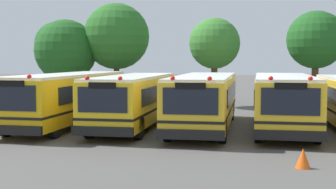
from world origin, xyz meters
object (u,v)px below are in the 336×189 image
object	(u,v)px
tree_0	(63,49)
tree_1	(116,37)
school_bus_0	(69,96)
tree_3	(317,38)
school_bus_1	(134,99)
school_bus_3	(283,100)
traffic_cone	(303,158)
school_bus_2	(205,99)
tree_2	(215,44)

from	to	relation	value
tree_0	tree_1	bearing A→B (deg)	14.69
school_bus_0	tree_3	size ratio (longest dim) A/B	1.72
school_bus_1	school_bus_3	xyz separation A→B (m)	(7.03, 0.18, 0.02)
school_bus_3	tree_3	size ratio (longest dim) A/B	1.48
school_bus_0	tree_3	distance (m)	16.87
traffic_cone	school_bus_2	bearing A→B (deg)	116.38
tree_3	traffic_cone	distance (m)	18.34
tree_0	traffic_cone	xyz separation A→B (m)	(15.26, -18.14, -3.76)
school_bus_0	school_bus_2	xyz separation A→B (m)	(6.87, -0.17, -0.02)
school_bus_1	traffic_cone	size ratio (longest dim) A/B	16.08
school_bus_1	school_bus_0	bearing A→B (deg)	-5.62
school_bus_3	tree_1	distance (m)	16.63
school_bus_0	school_bus_1	xyz separation A→B (m)	(3.46, -0.34, -0.03)
school_bus_0	tree_0	size ratio (longest dim) A/B	1.79
tree_1	school_bus_3	bearing A→B (deg)	-45.45
tree_0	tree_2	distance (m)	11.17
traffic_cone	tree_0	bearing A→B (deg)	130.08
school_bus_1	tree_1	bearing A→B (deg)	-69.67
tree_2	traffic_cone	size ratio (longest dim) A/B	10.18
school_bus_2	school_bus_0	bearing A→B (deg)	-1.34
school_bus_2	tree_0	bearing A→B (deg)	-42.53
school_bus_0	school_bus_3	xyz separation A→B (m)	(10.50, -0.16, -0.02)
tree_0	tree_2	world-z (taller)	tree_0
school_bus_3	tree_0	world-z (taller)	tree_0
school_bus_2	school_bus_3	world-z (taller)	school_bus_3
tree_3	tree_0	bearing A→B (deg)	178.33
school_bus_0	tree_1	xyz separation A→B (m)	(-0.90, 11.41, 3.56)
tree_0	traffic_cone	distance (m)	24.00
school_bus_2	traffic_cone	distance (m)	8.49
school_bus_1	tree_3	world-z (taller)	tree_3
school_bus_0	tree_2	xyz separation A→B (m)	(6.51, 10.33, 2.96)
tree_0	tree_3	bearing A→B (deg)	-1.67
tree_0	tree_2	bearing A→B (deg)	-0.49
school_bus_3	school_bus_0	bearing A→B (deg)	-0.15
school_bus_2	tree_1	xyz separation A→B (m)	(-7.77, 11.58, 3.58)
school_bus_1	tree_0	distance (m)	13.75
school_bus_0	traffic_cone	world-z (taller)	school_bus_0
tree_1	school_bus_2	bearing A→B (deg)	-56.15
school_bus_0	traffic_cone	size ratio (longest dim) A/B	18.38
tree_0	school_bus_2	bearing A→B (deg)	-42.60
tree_2	traffic_cone	xyz separation A→B (m)	(4.10, -18.04, -4.07)
tree_1	traffic_cone	bearing A→B (deg)	-58.96
traffic_cone	tree_2	bearing A→B (deg)	102.81
school_bus_1	tree_1	distance (m)	13.04
school_bus_3	tree_0	size ratio (longest dim) A/B	1.54
tree_1	traffic_cone	size ratio (longest dim) A/B	12.31
school_bus_3	tree_0	distance (m)	18.67
tree_0	traffic_cone	bearing A→B (deg)	-49.92
tree_2	tree_3	size ratio (longest dim) A/B	0.95
school_bus_1	tree_0	bearing A→B (deg)	-53.01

